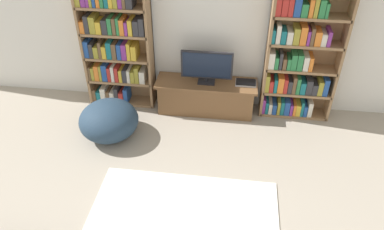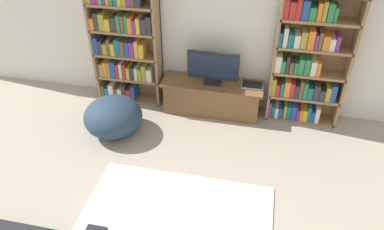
% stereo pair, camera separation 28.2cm
% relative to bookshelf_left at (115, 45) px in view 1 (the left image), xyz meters
% --- Properties ---
extents(wall_back, '(8.80, 0.06, 2.60)m').
position_rel_bookshelf_left_xyz_m(wall_back, '(1.22, 0.18, 0.36)').
color(wall_back, silver).
rests_on(wall_back, ground_plane).
extents(bookshelf_left, '(0.98, 0.30, 1.86)m').
position_rel_bookshelf_left_xyz_m(bookshelf_left, '(0.00, 0.00, 0.00)').
color(bookshelf_left, '#93704C').
rests_on(bookshelf_left, ground_plane).
extents(bookshelf_right, '(0.98, 0.30, 1.86)m').
position_rel_bookshelf_left_xyz_m(bookshelf_right, '(2.56, 0.00, -0.04)').
color(bookshelf_right, '#93704C').
rests_on(bookshelf_right, ground_plane).
extents(tv_stand, '(1.45, 0.45, 0.49)m').
position_rel_bookshelf_left_xyz_m(tv_stand, '(1.32, -0.10, -0.70)').
color(tv_stand, brown).
rests_on(tv_stand, ground_plane).
extents(television, '(0.72, 0.16, 0.49)m').
position_rel_bookshelf_left_xyz_m(television, '(1.32, -0.11, -0.20)').
color(television, black).
rests_on(television, tv_stand).
extents(laptop, '(0.29, 0.20, 0.03)m').
position_rel_bookshelf_left_xyz_m(laptop, '(1.88, -0.07, -0.44)').
color(laptop, '#B7B7BC').
rests_on(laptop, tv_stand).
extents(beanbag_ottoman, '(0.79, 0.79, 0.51)m').
position_rel_bookshelf_left_xyz_m(beanbag_ottoman, '(0.09, -0.86, -0.69)').
color(beanbag_ottoman, '#23384C').
rests_on(beanbag_ottoman, ground_plane).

